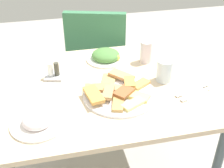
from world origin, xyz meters
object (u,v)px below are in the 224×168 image
object	(u,v)px
salad_plate_greens	(106,56)
soda_can	(146,52)
fork	(195,95)
spoon	(192,90)
dining_chair	(98,60)
salad_plate_rice	(38,120)
condiment_caddy	(54,73)
paper_napkin	(193,93)
drinking_glass	(165,71)
dining_table	(107,99)
pide_platter	(119,93)

from	to	relation	value
salad_plate_greens	soda_can	world-z (taller)	soda_can
fork	spoon	xyz separation A→B (m)	(0.00, 0.04, 0.00)
soda_can	spoon	distance (m)	0.37
dining_chair	fork	size ratio (longest dim) A/B	4.97
salad_plate_rice	condiment_caddy	size ratio (longest dim) A/B	2.10
salad_plate_rice	fork	size ratio (longest dim) A/B	1.28
soda_can	paper_napkin	xyz separation A→B (m)	(0.12, -0.36, -0.06)
salad_plate_greens	salad_plate_rice	distance (m)	0.63
salad_plate_greens	soda_can	xyz separation A→B (m)	(0.22, -0.07, 0.04)
drinking_glass	spoon	world-z (taller)	drinking_glass
salad_plate_rice	dining_table	bearing A→B (deg)	34.15
drinking_glass	condiment_caddy	bearing A→B (deg)	164.40
soda_can	spoon	size ratio (longest dim) A/B	0.62
soda_can	fork	bearing A→B (deg)	-71.81
drinking_glass	spoon	distance (m)	0.17
pide_platter	salad_plate_greens	size ratio (longest dim) A/B	1.64
soda_can	salad_plate_greens	bearing A→B (deg)	161.62
salad_plate_rice	spoon	world-z (taller)	salad_plate_rice
condiment_caddy	salad_plate_greens	bearing A→B (deg)	23.69
fork	condiment_caddy	world-z (taller)	condiment_caddy
salad_plate_greens	condiment_caddy	bearing A→B (deg)	-156.31
salad_plate_greens	fork	world-z (taller)	salad_plate_greens
condiment_caddy	spoon	bearing A→B (deg)	-23.48
fork	spoon	bearing A→B (deg)	69.21
soda_can	paper_napkin	size ratio (longest dim) A/B	0.91
dining_table	paper_napkin	size ratio (longest dim) A/B	7.83
salad_plate_greens	fork	size ratio (longest dim) A/B	1.23
salad_plate_greens	fork	xyz separation A→B (m)	(0.34, -0.45, -0.02)
paper_napkin	dining_table	bearing A→B (deg)	157.24
spoon	condiment_caddy	xyz separation A→B (m)	(-0.64, 0.28, 0.02)
salad_plate_greens	paper_napkin	xyz separation A→B (m)	(0.34, -0.43, -0.02)
pide_platter	salad_plate_rice	world-z (taller)	salad_plate_rice
dining_table	fork	bearing A→B (deg)	-24.98
fork	spoon	world-z (taller)	same
pide_platter	dining_table	bearing A→B (deg)	110.57
salad_plate_greens	paper_napkin	bearing A→B (deg)	-51.68
dining_chair	drinking_glass	distance (m)	0.76
salad_plate_rice	fork	xyz separation A→B (m)	(0.73, 0.05, -0.02)
salad_plate_rice	fork	distance (m)	0.73
dining_table	pide_platter	xyz separation A→B (m)	(0.04, -0.10, 0.10)
salad_plate_rice	condiment_caddy	bearing A→B (deg)	76.82
dining_table	fork	size ratio (longest dim) A/B	5.77
salad_plate_rice	drinking_glass	xyz separation A→B (m)	(0.63, 0.21, 0.04)
paper_napkin	spoon	size ratio (longest dim) A/B	0.68
pide_platter	spoon	size ratio (longest dim) A/B	1.85
pide_platter	soda_can	size ratio (longest dim) A/B	3.00
dining_chair	pide_platter	size ratio (longest dim) A/B	2.47
dining_table	paper_napkin	world-z (taller)	paper_napkin
dining_chair	pide_platter	xyz separation A→B (m)	(-0.03, -0.76, 0.23)
fork	condiment_caddy	distance (m)	0.72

